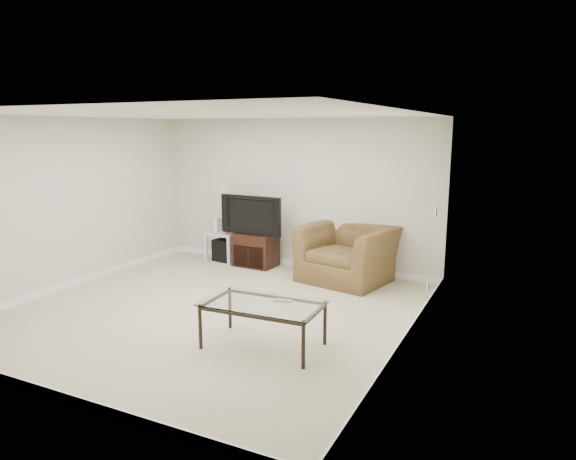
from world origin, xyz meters
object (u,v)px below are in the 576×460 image
at_px(coffee_table, 263,325).
at_px(tv_stand, 256,250).
at_px(recliner, 347,244).
at_px(television, 254,214).
at_px(subwoofer, 228,250).
at_px(side_table, 225,246).

bearing_deg(coffee_table, tv_stand, 120.87).
height_order(tv_stand, coffee_table, tv_stand).
height_order(recliner, coffee_table, recliner).
relative_size(television, coffee_table, 0.84).
bearing_deg(recliner, television, -171.45).
relative_size(tv_stand, television, 0.65).
distance_m(tv_stand, subwoofer, 0.67).
distance_m(tv_stand, recliner, 1.73).
relative_size(tv_stand, coffee_table, 0.54).
distance_m(television, recliner, 1.74).
bearing_deg(television, coffee_table, -55.99).
xyz_separation_m(tv_stand, subwoofer, (-0.65, 0.12, -0.10)).
xyz_separation_m(recliner, coffee_table, (0.03, -2.76, -0.33)).
distance_m(tv_stand, television, 0.62).
height_order(subwoofer, recliner, recliner).
distance_m(recliner, coffee_table, 2.78).
height_order(tv_stand, subwoofer, tv_stand).
bearing_deg(recliner, tv_stand, -172.42).
distance_m(subwoofer, recliner, 2.39).
height_order(tv_stand, recliner, recliner).
bearing_deg(subwoofer, tv_stand, -10.08).
height_order(side_table, subwoofer, side_table).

